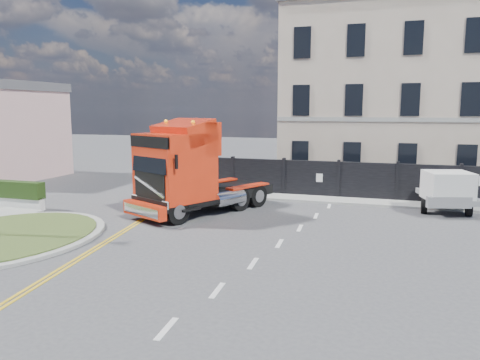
% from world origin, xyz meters
% --- Properties ---
extents(ground, '(120.00, 120.00, 0.00)m').
position_xyz_m(ground, '(0.00, 0.00, 0.00)').
color(ground, '#424244').
rests_on(ground, ground).
extents(traffic_island, '(6.80, 6.80, 0.17)m').
position_xyz_m(traffic_island, '(-7.00, -3.00, 0.08)').
color(traffic_island, '#979792').
rests_on(traffic_island, ground).
extents(hoarding_fence, '(18.80, 0.25, 2.00)m').
position_xyz_m(hoarding_fence, '(6.55, 9.00, 1.00)').
color(hoarding_fence, black).
rests_on(hoarding_fence, ground).
extents(georgian_building, '(12.30, 10.30, 12.80)m').
position_xyz_m(georgian_building, '(6.00, 16.50, 5.77)').
color(georgian_building, beige).
rests_on(georgian_building, ground).
extents(pavement_far, '(20.00, 1.60, 0.12)m').
position_xyz_m(pavement_far, '(6.00, 8.10, 0.06)').
color(pavement_far, '#979792').
rests_on(pavement_far, ground).
extents(truck, '(5.44, 7.46, 4.21)m').
position_xyz_m(truck, '(-2.12, 2.91, 1.89)').
color(truck, black).
rests_on(truck, ground).
extents(flatbed_pickup, '(3.06, 5.14, 1.99)m').
position_xyz_m(flatbed_pickup, '(9.14, 7.04, 1.07)').
color(flatbed_pickup, slate).
rests_on(flatbed_pickup, ground).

